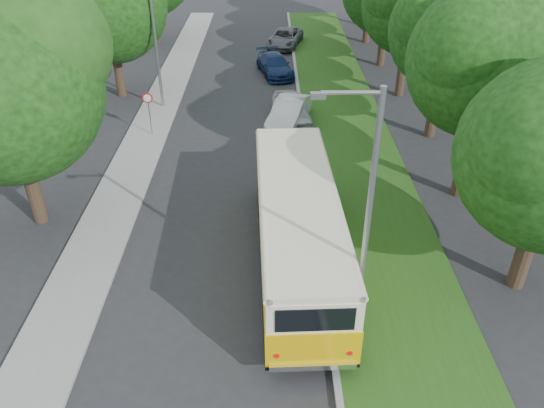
{
  "coord_description": "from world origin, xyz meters",
  "views": [
    {
      "loc": [
        1.76,
        -13.83,
        12.1
      ],
      "look_at": [
        1.84,
        2.85,
        1.5
      ],
      "focal_mm": 35.0,
      "sensor_mm": 36.0,
      "label": 1
    }
  ],
  "objects_px": {
    "lamppost_far": "(153,38)",
    "car_white": "(289,113)",
    "lamppost_near": "(364,221)",
    "vintage_bus": "(297,229)",
    "car_silver": "(292,109)",
    "car_grey": "(285,38)",
    "car_blue": "(275,65)"
  },
  "relations": [
    {
      "from": "lamppost_far",
      "to": "car_white",
      "type": "height_order",
      "value": "lamppost_far"
    },
    {
      "from": "lamppost_near",
      "to": "vintage_bus",
      "type": "xyz_separation_m",
      "value": [
        -1.5,
        3.63,
        -2.82
      ]
    },
    {
      "from": "lamppost_near",
      "to": "car_silver",
      "type": "bearing_deg",
      "value": 94.2
    },
    {
      "from": "car_white",
      "to": "car_grey",
      "type": "bearing_deg",
      "value": 106.63
    },
    {
      "from": "lamppost_far",
      "to": "car_white",
      "type": "relative_size",
      "value": 1.67
    },
    {
      "from": "car_grey",
      "to": "car_silver",
      "type": "bearing_deg",
      "value": -76.21
    },
    {
      "from": "car_silver",
      "to": "car_white",
      "type": "height_order",
      "value": "car_silver"
    },
    {
      "from": "car_blue",
      "to": "car_grey",
      "type": "relative_size",
      "value": 0.95
    },
    {
      "from": "lamppost_near",
      "to": "car_blue",
      "type": "xyz_separation_m",
      "value": [
        -2.08,
        24.47,
        -3.7
      ]
    },
    {
      "from": "lamppost_near",
      "to": "car_white",
      "type": "height_order",
      "value": "lamppost_near"
    },
    {
      "from": "lamppost_near",
      "to": "car_grey",
      "type": "bearing_deg",
      "value": 92.2
    },
    {
      "from": "car_grey",
      "to": "car_blue",
      "type": "bearing_deg",
      "value": -83.45
    },
    {
      "from": "lamppost_near",
      "to": "vintage_bus",
      "type": "height_order",
      "value": "lamppost_near"
    },
    {
      "from": "car_white",
      "to": "car_grey",
      "type": "xyz_separation_m",
      "value": [
        0.17,
        15.49,
        -0.07
      ]
    },
    {
      "from": "lamppost_far",
      "to": "car_grey",
      "type": "height_order",
      "value": "lamppost_far"
    },
    {
      "from": "car_white",
      "to": "car_grey",
      "type": "height_order",
      "value": "car_white"
    },
    {
      "from": "car_white",
      "to": "lamppost_near",
      "type": "bearing_deg",
      "value": -67.75
    },
    {
      "from": "vintage_bus",
      "to": "car_grey",
      "type": "distance_m",
      "value": 27.73
    },
    {
      "from": "lamppost_far",
      "to": "car_silver",
      "type": "height_order",
      "value": "lamppost_far"
    },
    {
      "from": "lamppost_far",
      "to": "vintage_bus",
      "type": "xyz_separation_m",
      "value": [
        7.41,
        -14.87,
        -2.56
      ]
    },
    {
      "from": "vintage_bus",
      "to": "car_silver",
      "type": "height_order",
      "value": "vintage_bus"
    },
    {
      "from": "lamppost_far",
      "to": "car_white",
      "type": "bearing_deg",
      "value": -19.39
    },
    {
      "from": "lamppost_far",
      "to": "car_grey",
      "type": "bearing_deg",
      "value": 59.05
    },
    {
      "from": "lamppost_near",
      "to": "lamppost_far",
      "type": "height_order",
      "value": "lamppost_near"
    },
    {
      "from": "car_white",
      "to": "car_grey",
      "type": "distance_m",
      "value": 15.49
    },
    {
      "from": "car_silver",
      "to": "lamppost_far",
      "type": "bearing_deg",
      "value": 155.88
    },
    {
      "from": "car_white",
      "to": "car_blue",
      "type": "height_order",
      "value": "car_white"
    },
    {
      "from": "lamppost_far",
      "to": "lamppost_near",
      "type": "bearing_deg",
      "value": -64.29
    },
    {
      "from": "vintage_bus",
      "to": "car_blue",
      "type": "height_order",
      "value": "vintage_bus"
    },
    {
      "from": "vintage_bus",
      "to": "car_white",
      "type": "relative_size",
      "value": 2.33
    },
    {
      "from": "car_silver",
      "to": "car_blue",
      "type": "bearing_deg",
      "value": 87.17
    },
    {
      "from": "vintage_bus",
      "to": "car_blue",
      "type": "relative_size",
      "value": 2.27
    }
  ]
}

